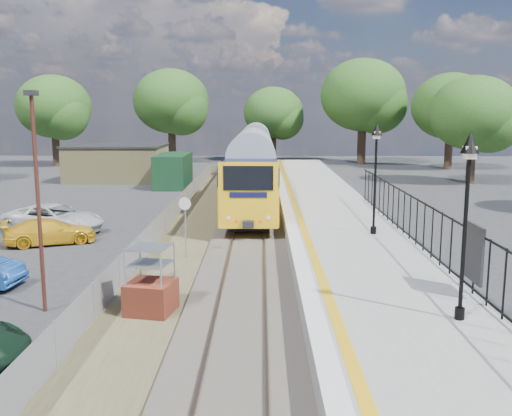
{
  "coord_description": "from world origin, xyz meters",
  "views": [
    {
      "loc": [
        0.6,
        -17.48,
        5.97
      ],
      "look_at": [
        0.37,
        5.91,
        2.0
      ],
      "focal_mm": 40.0,
      "sensor_mm": 36.0,
      "label": 1
    }
  ],
  "objects_px": {
    "victorian_lamp_south": "(468,183)",
    "car_white": "(54,219)",
    "train": "(254,157)",
    "car_yellow": "(50,232)",
    "speed_sign": "(185,218)",
    "victorian_lamp_north": "(376,153)",
    "brick_plinth": "(151,281)",
    "carpark_lamp": "(37,188)"
  },
  "relations": [
    {
      "from": "car_white",
      "to": "carpark_lamp",
      "type": "bearing_deg",
      "value": -144.71
    },
    {
      "from": "carpark_lamp",
      "to": "car_white",
      "type": "relative_size",
      "value": 1.3
    },
    {
      "from": "brick_plinth",
      "to": "car_white",
      "type": "distance_m",
      "value": 13.58
    },
    {
      "from": "victorian_lamp_south",
      "to": "victorian_lamp_north",
      "type": "xyz_separation_m",
      "value": [
        -0.2,
        10.0,
        0.0
      ]
    },
    {
      "from": "victorian_lamp_north",
      "to": "car_white",
      "type": "distance_m",
      "value": 16.08
    },
    {
      "from": "train",
      "to": "car_yellow",
      "type": "height_order",
      "value": "train"
    },
    {
      "from": "victorian_lamp_south",
      "to": "car_yellow",
      "type": "relative_size",
      "value": 1.15
    },
    {
      "from": "victorian_lamp_north",
      "to": "speed_sign",
      "type": "distance_m",
      "value": 8.26
    },
    {
      "from": "train",
      "to": "speed_sign",
      "type": "distance_m",
      "value": 23.21
    },
    {
      "from": "victorian_lamp_south",
      "to": "car_yellow",
      "type": "bearing_deg",
      "value": 141.0
    },
    {
      "from": "car_yellow",
      "to": "victorian_lamp_north",
      "type": "bearing_deg",
      "value": -120.21
    },
    {
      "from": "victorian_lamp_north",
      "to": "carpark_lamp",
      "type": "height_order",
      "value": "carpark_lamp"
    },
    {
      "from": "victorian_lamp_north",
      "to": "car_yellow",
      "type": "bearing_deg",
      "value": 172.95
    },
    {
      "from": "victorian_lamp_north",
      "to": "train",
      "type": "distance_m",
      "value": 22.93
    },
    {
      "from": "brick_plinth",
      "to": "car_yellow",
      "type": "relative_size",
      "value": 0.53
    },
    {
      "from": "brick_plinth",
      "to": "carpark_lamp",
      "type": "distance_m",
      "value": 4.3
    },
    {
      "from": "train",
      "to": "car_yellow",
      "type": "relative_size",
      "value": 10.19
    },
    {
      "from": "victorian_lamp_south",
      "to": "speed_sign",
      "type": "height_order",
      "value": "victorian_lamp_south"
    },
    {
      "from": "victorian_lamp_south",
      "to": "car_yellow",
      "type": "distance_m",
      "value": 19.07
    },
    {
      "from": "carpark_lamp",
      "to": "speed_sign",
      "type": "bearing_deg",
      "value": 60.86
    },
    {
      "from": "car_yellow",
      "to": "car_white",
      "type": "distance_m",
      "value": 2.63
    },
    {
      "from": "victorian_lamp_south",
      "to": "car_white",
      "type": "distance_m",
      "value": 21.23
    },
    {
      "from": "victorian_lamp_north",
      "to": "car_yellow",
      "type": "distance_m",
      "value": 14.92
    },
    {
      "from": "victorian_lamp_south",
      "to": "brick_plinth",
      "type": "distance_m",
      "value": 9.23
    },
    {
      "from": "car_yellow",
      "to": "car_white",
      "type": "xyz_separation_m",
      "value": [
        -0.73,
        2.53,
        0.12
      ]
    },
    {
      "from": "victorian_lamp_north",
      "to": "brick_plinth",
      "type": "xyz_separation_m",
      "value": [
        -7.98,
        -7.28,
        -3.29
      ]
    },
    {
      "from": "victorian_lamp_south",
      "to": "speed_sign",
      "type": "distance_m",
      "value": 12.44
    },
    {
      "from": "carpark_lamp",
      "to": "brick_plinth",
      "type": "bearing_deg",
      "value": -4.07
    },
    {
      "from": "victorian_lamp_north",
      "to": "train",
      "type": "bearing_deg",
      "value": 103.41
    },
    {
      "from": "victorian_lamp_north",
      "to": "brick_plinth",
      "type": "bearing_deg",
      "value": -137.63
    },
    {
      "from": "victorian_lamp_south",
      "to": "car_yellow",
      "type": "height_order",
      "value": "victorian_lamp_south"
    },
    {
      "from": "victorian_lamp_south",
      "to": "victorian_lamp_north",
      "type": "distance_m",
      "value": 10.0
    },
    {
      "from": "car_white",
      "to": "victorian_lamp_south",
      "type": "bearing_deg",
      "value": -116.39
    },
    {
      "from": "train",
      "to": "brick_plinth",
      "type": "xyz_separation_m",
      "value": [
        -2.68,
        -29.51,
        -1.33
      ]
    },
    {
      "from": "car_white",
      "to": "brick_plinth",
      "type": "bearing_deg",
      "value": -131.79
    },
    {
      "from": "speed_sign",
      "to": "victorian_lamp_south",
      "type": "bearing_deg",
      "value": -35.56
    },
    {
      "from": "speed_sign",
      "to": "car_white",
      "type": "distance_m",
      "value": 8.96
    },
    {
      "from": "victorian_lamp_south",
      "to": "brick_plinth",
      "type": "height_order",
      "value": "victorian_lamp_south"
    },
    {
      "from": "brick_plinth",
      "to": "speed_sign",
      "type": "distance_m",
      "value": 6.49
    },
    {
      "from": "victorian_lamp_south",
      "to": "car_white",
      "type": "xyz_separation_m",
      "value": [
        -15.27,
        14.3,
        -3.59
      ]
    },
    {
      "from": "victorian_lamp_south",
      "to": "carpark_lamp",
      "type": "distance_m",
      "value": 11.85
    },
    {
      "from": "train",
      "to": "car_yellow",
      "type": "distance_m",
      "value": 22.43
    }
  ]
}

